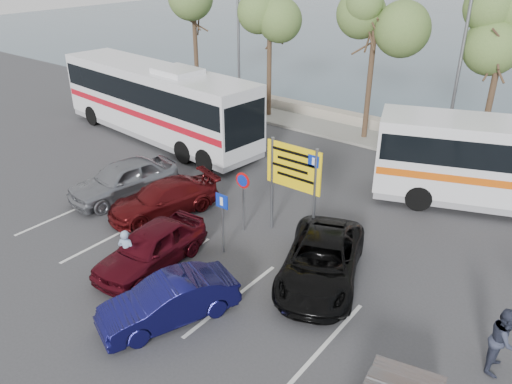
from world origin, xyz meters
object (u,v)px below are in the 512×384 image
Objects in this scene: suv_black at (321,261)px; car_maroon at (163,198)px; coach_bus_left at (157,104)px; pedestrian_far at (504,340)px; street_lamp_right at (459,67)px; street_lamp_left at (238,38)px; car_silver_a at (124,179)px; direction_sign at (293,175)px; car_blue at (169,301)px; pedestrian_near at (127,252)px; car_red at (151,247)px.

car_maroon is at bearing 158.56° from suv_black.
coach_bus_left reaches higher than pedestrian_far.
car_maroon is (-6.93, -12.02, -3.96)m from street_lamp_right.
car_silver_a is (3.67, -12.02, -3.81)m from street_lamp_left.
car_blue is at bearing -91.31° from direction_sign.
pedestrian_near is (8.67, -9.25, -1.12)m from coach_bus_left.
pedestrian_near reaches higher than car_maroon.
coach_bus_left is 7.38× the size of pedestrian_far.
street_lamp_left reaches higher than car_silver_a.
pedestrian_far reaches higher than car_silver_a.
street_lamp_right reaches higher than car_blue.
pedestrian_far is (7.86, 3.76, 0.26)m from car_blue.
street_lamp_right is 5.03× the size of pedestrian_near.
direction_sign is at bearing -43.17° from street_lamp_left.
car_red is at bearing 169.17° from car_blue.
suv_black is at bearing 25.30° from car_red.
coach_bus_left is 2.71× the size of suv_black.
car_silver_a is 9.60m from suv_black.
car_silver_a reaches higher than car_maroon.
street_lamp_left is at bearing 53.26° from pedestrian_far.
street_lamp_left is 1.61× the size of suv_black.
car_blue is 2.47× the size of pedestrian_near.
coach_bus_left is 3.42× the size of car_blue.
car_red is at bearing -31.91° from car_maroon.
street_lamp_right is 2.23× the size of direction_sign.
pedestrian_near is (4.50, -3.50, 0.00)m from car_silver_a.
street_lamp_left is 6.84m from coach_bus_left.
coach_bus_left is (-13.50, -6.27, -2.68)m from street_lamp_right.
street_lamp_right is 1.80× the size of car_maroon.
car_maroon is 7.20m from suv_black.
suv_black is at bearing -168.33° from pedestrian_near.
car_red is 10.51m from pedestrian_far.
street_lamp_left reaches higher than car_blue.
suv_black is at bearing -88.72° from street_lamp_right.
coach_bus_left reaches higher than suv_black.
car_blue is at bearing -20.91° from car_silver_a.
coach_bus_left reaches higher than car_red.
car_maroon is at bearing 126.22° from car_red.
street_lamp_right is 15.12m from coach_bus_left.
pedestrian_far is at bearing -33.76° from street_lamp_left.
car_red is at bearing -60.21° from street_lamp_left.
car_silver_a is at bearing 85.12° from pedestrian_far.
car_blue reaches higher than car_maroon.
car_blue is at bearing -56.27° from street_lamp_left.
direction_sign is 3.32m from suv_black.
car_blue is at bearing -41.36° from coach_bus_left.
car_red is (8.47, -14.79, -3.88)m from street_lamp_left.
car_red is at bearing -20.31° from car_silver_a.
pedestrian_near is (-5.10, -3.50, 0.10)m from suv_black.
street_lamp_right is at bearing 103.48° from car_blue.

